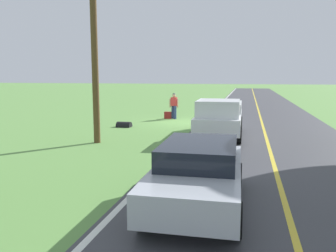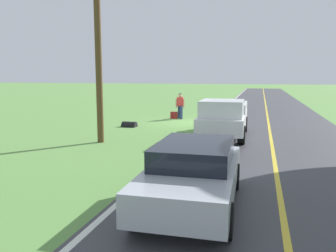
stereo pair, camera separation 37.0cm
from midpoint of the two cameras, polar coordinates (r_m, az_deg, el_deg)
The scene contains 10 objects.
ground_plane at distance 21.44m, azimuth 4.07°, elevation 0.62°, with size 200.00×200.00×0.00m, color #609347.
road_surface at distance 21.06m, azimuth 16.95°, elevation 0.14°, with size 7.56×120.00×0.00m, color #3D3D42.
lane_edge_line at distance 21.24m, azimuth 7.21°, elevation 0.52°, with size 0.16×117.60×0.00m, color silver.
lane_centre_line at distance 21.06m, azimuth 16.95°, elevation 0.15°, with size 0.14×117.60×0.00m, color gold.
hitchhiker_walking at distance 23.07m, azimuth 2.53°, elevation 3.63°, with size 0.62×0.51×1.75m.
suitcase_carried at distance 23.17m, azimuth 1.46°, elevation 1.81°, with size 0.20×0.46×0.47m, color maroon.
pickup_truck_passing at distance 16.29m, azimuth 9.90°, elevation 1.47°, with size 2.15×5.42×1.82m.
sedan_ahead_same_lane at distance 7.73m, azimuth 5.64°, elevation -7.71°, with size 2.01×4.44×1.41m.
utility_pole_roadside at distance 15.06m, azimuth -10.87°, elevation 12.74°, with size 0.28×0.28×8.15m, color brown.
drainage_culvert at distance 19.62m, azimuth -5.92°, elevation -0.13°, with size 0.60×0.60×0.80m, color black.
Camera 2 is at (-4.23, 20.80, 2.90)m, focal length 36.54 mm.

